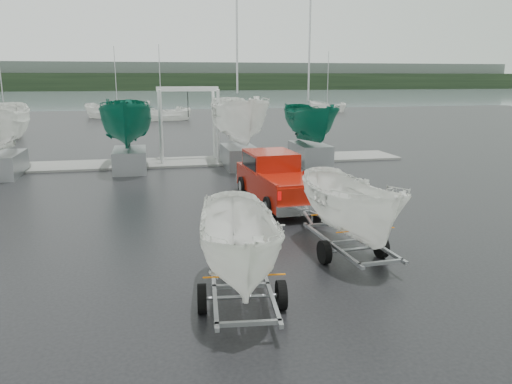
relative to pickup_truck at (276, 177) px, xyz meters
name	(u,v)px	position (x,y,z in m)	size (l,w,h in m)	color
ground_plane	(126,239)	(-5.41, -3.36, -0.96)	(120.00, 120.00, 0.00)	black
lake	(142,99)	(-5.41, 96.64, -0.96)	(300.00, 300.00, 0.00)	gray
dock	(134,164)	(-5.41, 9.64, -0.91)	(30.00, 3.00, 0.12)	gray
treeline	(142,82)	(-5.41, 166.64, 2.04)	(300.00, 8.00, 6.00)	black
far_hill	(142,76)	(-5.41, 174.64, 4.04)	(300.00, 6.00, 10.00)	#4C5651
pickup_truck	(276,177)	(0.00, 0.00, 0.00)	(2.30, 5.62, 1.83)	maroon
trailer_hitched	(354,155)	(0.38, -6.23, 1.77)	(1.82, 3.66, 5.03)	gray
trailer_parked	(240,182)	(-2.91, -8.41, 1.66)	(1.84, 3.70, 4.82)	gray
boat_hoist	(188,114)	(-2.41, 9.64, 1.71)	(3.30, 2.18, 4.12)	silver
keelboat_1	(126,90)	(-5.54, 7.84, 3.04)	(2.51, 3.20, 7.78)	gray
keelboat_2	(239,86)	(0.03, 7.64, 3.21)	(2.62, 3.20, 10.79)	gray
keelboat_3	(311,100)	(3.99, 7.94, 2.46)	(2.17, 3.20, 10.34)	gray
moored_boat_0	(7,137)	(-15.42, 24.81, -0.95)	(3.04, 3.07, 11.02)	white
moored_boat_1	(118,118)	(-7.78, 41.82, -0.95)	(4.07, 4.03, 12.04)	white
moored_boat_2	(162,121)	(-2.99, 37.81, -0.95)	(2.51, 2.45, 11.25)	white
moored_boat_3	(327,112)	(19.67, 47.69, -0.95)	(3.14, 3.15, 10.95)	white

